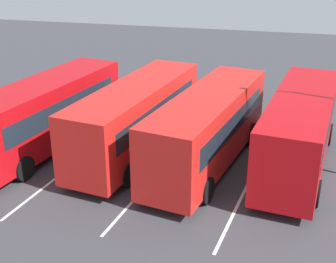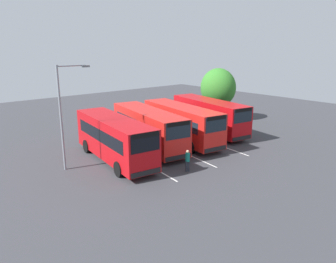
% 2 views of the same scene
% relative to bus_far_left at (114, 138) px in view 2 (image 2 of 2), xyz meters
% --- Properties ---
extents(ground_plane, '(67.44, 67.44, 0.00)m').
position_rel_bus_far_left_xyz_m(ground_plane, '(-0.52, 5.68, -1.85)').
color(ground_plane, '#38383D').
extents(bus_far_left, '(9.99, 3.66, 3.36)m').
position_rel_bus_far_left_xyz_m(bus_far_left, '(0.00, 0.00, 0.00)').
color(bus_far_left, '#B70C11').
rests_on(bus_far_left, ground).
extents(bus_center_left, '(10.04, 4.17, 3.36)m').
position_rel_bus_far_left_xyz_m(bus_center_left, '(-0.80, 3.93, 0.00)').
color(bus_center_left, red).
rests_on(bus_center_left, ground).
extents(bus_center_right, '(10.02, 3.90, 3.36)m').
position_rel_bus_far_left_xyz_m(bus_center_right, '(-0.34, 7.41, 0.00)').
color(bus_center_right, red).
rests_on(bus_center_right, ground).
extents(bus_far_right, '(10.03, 4.09, 3.36)m').
position_rel_bus_far_left_xyz_m(bus_far_right, '(-0.91, 11.80, 0.00)').
color(bus_far_right, '#B70C11').
rests_on(bus_far_right, ground).
extents(pedestrian, '(0.45, 0.45, 1.60)m').
position_rel_bus_far_left_xyz_m(pedestrian, '(5.32, 2.67, -0.92)').
color(pedestrian, '#232833').
rests_on(pedestrian, ground).
extents(street_lamp, '(0.24, 2.45, 7.46)m').
position_rel_bus_far_left_xyz_m(street_lamp, '(-0.76, -3.51, 2.45)').
color(street_lamp, gray).
rests_on(street_lamp, ground).
extents(depot_tree, '(4.33, 3.90, 6.14)m').
position_rel_bus_far_left_xyz_m(depot_tree, '(-4.37, 17.10, 2.00)').
color(depot_tree, '#4C3823').
rests_on(depot_tree, ground).
extents(lane_stripe_outer_left, '(13.49, 1.78, 0.01)m').
position_rel_bus_far_left_xyz_m(lane_stripe_outer_left, '(-0.52, 1.73, -1.85)').
color(lane_stripe_outer_left, silver).
rests_on(lane_stripe_outer_left, ground).
extents(lane_stripe_inner_left, '(13.49, 1.78, 0.01)m').
position_rel_bus_far_left_xyz_m(lane_stripe_inner_left, '(-0.52, 5.68, -1.85)').
color(lane_stripe_inner_left, silver).
rests_on(lane_stripe_inner_left, ground).
extents(lane_stripe_inner_right, '(13.49, 1.78, 0.01)m').
position_rel_bus_far_left_xyz_m(lane_stripe_inner_right, '(-0.52, 9.62, -1.85)').
color(lane_stripe_inner_right, silver).
rests_on(lane_stripe_inner_right, ground).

